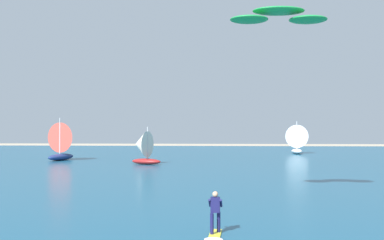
{
  "coord_description": "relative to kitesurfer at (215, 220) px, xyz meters",
  "views": [
    {
      "loc": [
        1.55,
        -5.18,
        4.27
      ],
      "look_at": [
        0.44,
        14.31,
        4.59
      ],
      "focal_mm": 41.89,
      "sensor_mm": 36.0,
      "label": 1
    }
  ],
  "objects": [
    {
      "name": "ocean",
      "position": [
        -1.45,
        37.76,
        -0.65
      ],
      "size": [
        160.0,
        90.0,
        0.1
      ],
      "primitive_type": "cube",
      "color": "navy",
      "rests_on": "ground"
    },
    {
      "name": "kitesurfer",
      "position": [
        0.0,
        0.0,
        0.0
      ],
      "size": [
        0.74,
        1.98,
        1.67
      ],
      "color": "yellow",
      "rests_on": "ocean"
    },
    {
      "name": "kite",
      "position": [
        3.51,
        7.8,
        9.78
      ],
      "size": [
        5.54,
        2.12,
        0.82
      ],
      "color": "#198C3F"
    },
    {
      "name": "sailboat_anchored_offshore",
      "position": [
        -19.41,
        38.72,
        1.85
      ],
      "size": [
        4.22,
        4.77,
        5.36
      ],
      "color": "navy",
      "rests_on": "ocean"
    },
    {
      "name": "sailboat_outermost",
      "position": [
        -8.36,
        32.73,
        1.32
      ],
      "size": [
        3.75,
        3.31,
        4.21
      ],
      "color": "maroon",
      "rests_on": "ocean"
    },
    {
      "name": "sailboat_leading",
      "position": [
        12.53,
        54.47,
        1.74
      ],
      "size": [
        3.67,
        4.34,
        5.11
      ],
      "color": "silver",
      "rests_on": "ocean"
    }
  ]
}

